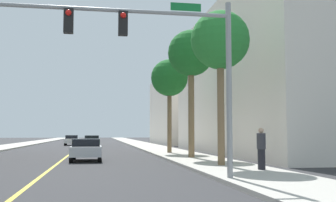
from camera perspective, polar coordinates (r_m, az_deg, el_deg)
ground at (r=46.37m, az=-12.62°, el=-6.50°), size 192.00×192.00×0.00m
sidewalk_left at (r=47.46m, az=-22.63°, el=-6.12°), size 3.67×168.00×0.15m
sidewalk_right at (r=46.70m, az=-2.44°, el=-6.49°), size 3.67×168.00×0.15m
lane_marking_center at (r=46.37m, az=-12.62°, el=-6.49°), size 0.16×144.00×0.01m
building_right_near at (r=35.65m, az=15.14°, el=2.65°), size 11.78×27.08×12.10m
building_right_far at (r=63.39m, az=4.92°, el=-1.37°), size 14.03×20.76×10.27m
traffic_signal_mast at (r=14.20m, az=-0.44°, el=7.37°), size 7.92×0.36×6.26m
palm_near at (r=20.43m, az=7.36°, el=8.27°), size 2.92×2.92×7.63m
palm_mid at (r=26.50m, az=3.26°, el=6.50°), size 3.01×3.01×8.25m
palm_far at (r=32.42m, az=0.20°, el=3.15°), size 2.96×2.96×7.44m
car_silver at (r=25.29m, az=-11.45°, el=-6.68°), size 1.84×3.85×1.34m
car_green at (r=50.80m, az=-10.72°, el=-5.52°), size 2.01×4.38×1.38m
car_white at (r=56.64m, az=-13.43°, el=-5.38°), size 1.89×3.84×1.37m
pedestrian at (r=17.85m, az=13.02°, el=-6.55°), size 0.38×0.38×1.78m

